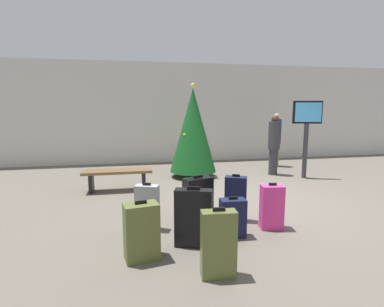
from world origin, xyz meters
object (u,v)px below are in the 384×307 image
(suitcase_3, at_px, (142,232))
(suitcase_6, at_px, (193,218))
(suitcase_5, at_px, (272,207))
(traveller_0, at_px, (274,143))
(suitcase_2, at_px, (233,218))
(holiday_tree, at_px, (193,130))
(waiting_bench, at_px, (118,175))
(suitcase_1, at_px, (147,207))
(suitcase_4, at_px, (236,199))
(suitcase_7, at_px, (218,244))
(traveller_1, at_px, (276,139))
(suitcase_0, at_px, (198,197))
(flight_info_kiosk, at_px, (307,126))

(suitcase_3, relative_size, suitcase_6, 0.90)
(suitcase_5, bearing_deg, traveller_0, 63.35)
(suitcase_2, bearing_deg, suitcase_6, -164.08)
(holiday_tree, bearing_deg, waiting_bench, -151.95)
(suitcase_1, relative_size, suitcase_6, 0.89)
(suitcase_1, xyz_separation_m, suitcase_4, (1.47, 0.09, 0.02))
(waiting_bench, distance_m, suitcase_3, 3.28)
(suitcase_3, bearing_deg, suitcase_2, 16.85)
(waiting_bench, xyz_separation_m, suitcase_7, (1.26, -3.82, 0.02))
(holiday_tree, bearing_deg, suitcase_5, -82.26)
(traveller_1, bearing_deg, traveller_0, -118.97)
(traveller_1, xyz_separation_m, suitcase_0, (-3.40, -3.89, -0.55))
(suitcase_2, xyz_separation_m, suitcase_3, (-1.32, -0.40, 0.07))
(suitcase_2, bearing_deg, traveller_1, 57.36)
(flight_info_kiosk, height_order, suitcase_6, flight_info_kiosk)
(traveller_1, bearing_deg, suitcase_2, -122.64)
(suitcase_0, distance_m, suitcase_4, 0.66)
(suitcase_5, bearing_deg, suitcase_6, -164.91)
(flight_info_kiosk, height_order, waiting_bench, flight_info_kiosk)
(flight_info_kiosk, distance_m, suitcase_1, 5.18)
(flight_info_kiosk, distance_m, suitcase_0, 4.23)
(holiday_tree, distance_m, suitcase_0, 3.15)
(waiting_bench, xyz_separation_m, suitcase_1, (0.55, -2.33, -0.01))
(holiday_tree, height_order, suitcase_2, holiday_tree)
(traveller_1, xyz_separation_m, suitcase_5, (-2.39, -4.64, -0.55))
(holiday_tree, bearing_deg, suitcase_0, -99.77)
(flight_info_kiosk, distance_m, traveller_1, 1.72)
(suitcase_0, bearing_deg, suitcase_6, -105.50)
(flight_info_kiosk, distance_m, suitcase_6, 5.11)
(suitcase_1, bearing_deg, holiday_tree, 67.40)
(suitcase_1, height_order, suitcase_6, suitcase_6)
(traveller_0, bearing_deg, suitcase_6, -128.55)
(traveller_1, height_order, suitcase_0, traveller_1)
(suitcase_4, xyz_separation_m, suitcase_6, (-0.88, -0.79, 0.02))
(traveller_0, height_order, traveller_1, traveller_1)
(traveller_0, xyz_separation_m, suitcase_4, (-2.21, -3.09, -0.51))
(traveller_1, xyz_separation_m, suitcase_7, (-3.59, -5.79, -0.51))
(traveller_0, relative_size, suitcase_5, 2.29)
(holiday_tree, distance_m, waiting_bench, 2.40)
(waiting_bench, height_order, suitcase_1, suitcase_1)
(traveller_0, bearing_deg, waiting_bench, -168.65)
(waiting_bench, distance_m, suitcase_1, 2.39)
(suitcase_1, height_order, suitcase_3, suitcase_3)
(suitcase_0, bearing_deg, suitcase_1, -155.43)
(suitcase_7, bearing_deg, holiday_tree, 81.87)
(traveller_0, distance_m, suitcase_7, 5.55)
(suitcase_0, xyz_separation_m, suitcase_6, (-0.31, -1.11, 0.06))
(holiday_tree, bearing_deg, suitcase_4, -88.90)
(flight_info_kiosk, relative_size, traveller_0, 1.22)
(flight_info_kiosk, relative_size, suitcase_2, 3.37)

